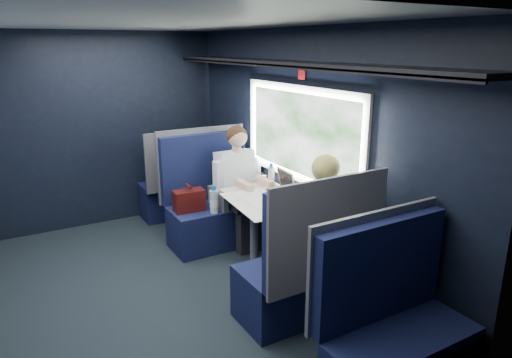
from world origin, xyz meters
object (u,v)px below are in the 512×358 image
man (240,181)px  cup (263,179)px  seat_row_back (394,334)px  woman (320,222)px  bottle_small (271,175)px  seat_bay_near (212,206)px  laptop (281,187)px  seat_row_front (182,186)px  table (268,206)px  seat_bay_far (306,272)px

man → cup: size_ratio=15.65×
seat_row_back → woman: (0.25, 1.09, 0.32)m
man → bottle_small: size_ratio=5.95×
seat_row_back → seat_bay_near: bearing=90.2°
seat_row_back → bottle_small: bearing=78.3°
seat_bay_near → laptop: 0.97m
seat_bay_near → seat_row_front: 0.93m
table → cup: size_ratio=11.84×
seat_bay_near → seat_row_front: (0.01, 0.93, -0.01)m
man → cup: bearing=-61.1°
seat_row_back → bottle_small: 2.25m
man → cup: man is taller
seat_row_back → man: size_ratio=0.88×
seat_row_front → cup: bearing=-73.8°
man → bottle_small: bearing=-59.1°
seat_bay_near → laptop: seat_bay_near is taller
table → seat_bay_near: (-0.19, 0.87, -0.24)m
man → woman: (0.00, -1.41, 0.01)m
seat_bay_near → woman: size_ratio=0.95×
seat_bay_near → bottle_small: bearing=-47.6°
laptop → bottle_small: size_ratio=1.48×
woman → bottle_small: 1.10m
seat_bay_far → cup: bearing=73.4°
seat_row_front → laptop: seat_row_front is taller
seat_bay_far → cup: 1.42m
seat_bay_near → bottle_small: seat_bay_near is taller
woman → cup: size_ratio=15.65×
seat_bay_far → laptop: bearing=68.5°
seat_bay_near → cup: 0.69m
seat_row_front → woman: (0.25, -2.50, 0.32)m
seat_bay_near → seat_row_front: size_ratio=1.09×
man → table: bearing=-95.5°
table → seat_bay_far: seat_bay_far is taller
table → seat_bay_near: seat_bay_near is taller
laptop → cup: size_ratio=3.89×
woman → cup: 1.16m
seat_bay_near → seat_bay_far: bearing=-89.6°
man → bottle_small: (0.20, -0.33, 0.12)m
seat_row_front → seat_row_back: (0.00, -3.59, 0.00)m
seat_row_back → man: 2.53m
seat_row_front → woman: 2.54m
cup → woman: bearing=-97.1°
seat_bay_far → cup: seat_bay_far is taller
woman → bottle_small: woman is taller
bottle_small → cup: (-0.05, 0.07, -0.06)m
seat_bay_near → seat_bay_far: same height
seat_row_front → seat_row_back: same height
table → cup: bearing=64.4°
bottle_small → woman: bearing=-100.4°
seat_bay_near → seat_row_back: size_ratio=1.09×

